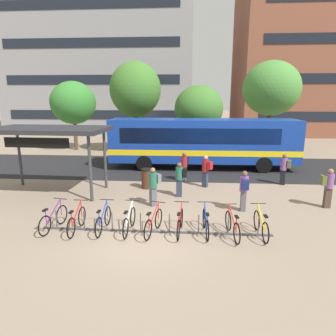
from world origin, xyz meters
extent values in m
plane|color=gray|center=(0.00, 0.00, 0.00)|extent=(200.00, 200.00, 0.00)
cube|color=#232326|center=(0.00, 10.40, 0.00)|extent=(80.00, 7.20, 0.01)
cube|color=#14389E|center=(2.34, 10.40, 1.85)|extent=(12.02, 2.63, 2.70)
cube|color=yellow|center=(2.34, 10.40, 1.20)|extent=(12.04, 2.65, 0.36)
cube|color=black|center=(7.79, 10.44, 2.98)|extent=(1.02, 2.30, 0.40)
cube|color=black|center=(8.32, 10.44, 2.12)|extent=(0.09, 2.19, 1.40)
cube|color=black|center=(2.03, 11.64, 2.25)|extent=(9.84, 0.13, 0.97)
cube|color=black|center=(2.05, 9.15, 2.25)|extent=(9.84, 0.13, 0.97)
cylinder|color=black|center=(6.05, 11.58, 0.50)|extent=(1.00, 0.31, 1.00)
cylinder|color=black|center=(6.07, 9.27, 0.50)|extent=(1.00, 0.31, 1.00)
cylinder|color=black|center=(-1.39, 11.53, 0.50)|extent=(1.00, 0.31, 1.00)
cylinder|color=black|center=(-1.37, 9.22, 0.50)|extent=(1.00, 0.31, 1.00)
cube|color=#47474C|center=(0.30, 0.42, 0.03)|extent=(8.01, 0.13, 0.06)
cylinder|color=#47474C|center=(-3.20, 0.44, 0.35)|extent=(0.04, 0.04, 0.70)
cylinder|color=#47474C|center=(-2.20, 0.43, 0.35)|extent=(0.04, 0.04, 0.70)
cylinder|color=#47474C|center=(-1.20, 0.43, 0.35)|extent=(0.04, 0.04, 0.70)
cylinder|color=#47474C|center=(-0.20, 0.42, 0.35)|extent=(0.04, 0.04, 0.70)
cylinder|color=#47474C|center=(0.80, 0.42, 0.35)|extent=(0.04, 0.04, 0.70)
cylinder|color=#47474C|center=(1.80, 0.41, 0.35)|extent=(0.04, 0.04, 0.70)
cylinder|color=#47474C|center=(2.81, 0.40, 0.35)|extent=(0.04, 0.04, 0.70)
cylinder|color=#47474C|center=(3.81, 0.40, 0.35)|extent=(0.04, 0.04, 0.70)
torus|color=black|center=(-3.22, 0.93, 0.35)|extent=(0.16, 0.70, 0.70)
torus|color=black|center=(-3.38, -0.08, 0.35)|extent=(0.16, 0.70, 0.70)
cube|color=#702893|center=(-3.30, 0.44, 0.67)|extent=(0.18, 0.91, 0.58)
cylinder|color=#702893|center=(-3.36, 0.02, 0.62)|extent=(0.03, 0.03, 0.55)
cube|color=black|center=(-3.36, 0.02, 0.88)|extent=(0.13, 0.23, 0.05)
cylinder|color=#702893|center=(-3.22, 0.91, 0.67)|extent=(0.04, 0.04, 0.65)
cylinder|color=black|center=(-3.22, 0.91, 0.98)|extent=(0.52, 0.11, 0.03)
torus|color=black|center=(-2.42, 0.83, 0.35)|extent=(0.05, 0.70, 0.70)
torus|color=black|center=(-2.43, -0.19, 0.35)|extent=(0.05, 0.70, 0.70)
cube|color=red|center=(-2.42, 0.34, 0.67)|extent=(0.04, 0.92, 0.58)
cylinder|color=red|center=(-2.42, -0.09, 0.62)|extent=(0.03, 0.03, 0.55)
cube|color=black|center=(-2.42, -0.09, 0.88)|extent=(0.10, 0.22, 0.05)
cylinder|color=red|center=(-2.42, 0.81, 0.67)|extent=(0.03, 0.03, 0.65)
cylinder|color=black|center=(-2.42, 0.81, 0.98)|extent=(0.52, 0.03, 0.03)
torus|color=black|center=(-1.50, 0.94, 0.35)|extent=(0.07, 0.71, 0.70)
torus|color=black|center=(-1.53, -0.08, 0.35)|extent=(0.07, 0.71, 0.70)
cube|color=#1E3DB2|center=(-1.51, 0.45, 0.67)|extent=(0.06, 0.92, 0.58)
cylinder|color=#1E3DB2|center=(-1.53, 0.02, 0.62)|extent=(0.03, 0.03, 0.55)
cube|color=black|center=(-1.53, 0.02, 0.88)|extent=(0.11, 0.22, 0.05)
cylinder|color=#1E3DB2|center=(-1.50, 0.92, 0.67)|extent=(0.03, 0.03, 0.65)
cylinder|color=black|center=(-1.50, 0.92, 0.98)|extent=(0.52, 0.04, 0.03)
torus|color=black|center=(-0.56, 0.92, 0.35)|extent=(0.08, 0.71, 0.70)
torus|color=black|center=(-0.62, -0.09, 0.35)|extent=(0.08, 0.71, 0.70)
cube|color=silver|center=(-0.59, 0.44, 0.67)|extent=(0.08, 0.92, 0.58)
cylinder|color=silver|center=(-0.61, 0.01, 0.62)|extent=(0.03, 0.03, 0.55)
cube|color=black|center=(-0.61, 0.01, 0.88)|extent=(0.11, 0.22, 0.05)
cylinder|color=silver|center=(-0.57, 0.90, 0.67)|extent=(0.03, 0.03, 0.65)
cylinder|color=black|center=(-0.57, 0.90, 0.98)|extent=(0.52, 0.06, 0.03)
torus|color=black|center=(0.39, 0.83, 0.35)|extent=(0.21, 0.69, 0.70)
torus|color=black|center=(0.14, -0.16, 0.35)|extent=(0.21, 0.69, 0.70)
cube|color=red|center=(0.27, 0.35, 0.67)|extent=(0.25, 0.90, 0.58)
cylinder|color=red|center=(0.16, -0.07, 0.62)|extent=(0.04, 0.04, 0.55)
cube|color=black|center=(0.16, -0.07, 0.88)|extent=(0.15, 0.24, 0.05)
cylinder|color=red|center=(0.38, 0.81, 0.67)|extent=(0.04, 0.04, 0.65)
cylinder|color=black|center=(0.38, 0.81, 0.98)|extent=(0.51, 0.15, 0.03)
torus|color=black|center=(1.21, 0.91, 0.35)|extent=(0.10, 0.71, 0.70)
torus|color=black|center=(1.13, -0.11, 0.35)|extent=(0.10, 0.71, 0.70)
cube|color=red|center=(1.17, 0.42, 0.67)|extent=(0.10, 0.92, 0.58)
cylinder|color=red|center=(1.14, -0.01, 0.62)|extent=(0.03, 0.03, 0.55)
cube|color=black|center=(1.14, -0.01, 0.88)|extent=(0.12, 0.23, 0.05)
cylinder|color=red|center=(1.20, 0.89, 0.67)|extent=(0.03, 0.03, 0.65)
cylinder|color=black|center=(1.20, 0.89, 0.98)|extent=(0.52, 0.07, 0.03)
torus|color=black|center=(2.01, 0.94, 0.35)|extent=(0.08, 0.71, 0.70)
torus|color=black|center=(2.07, -0.08, 0.35)|extent=(0.08, 0.71, 0.70)
cube|color=#1E3DB2|center=(2.04, 0.45, 0.67)|extent=(0.08, 0.92, 0.58)
cylinder|color=#1E3DB2|center=(2.07, 0.02, 0.62)|extent=(0.03, 0.03, 0.55)
cube|color=black|center=(2.07, 0.02, 0.88)|extent=(0.11, 0.23, 0.05)
cylinder|color=#1E3DB2|center=(2.01, 0.92, 0.67)|extent=(0.03, 0.03, 0.65)
cylinder|color=black|center=(2.01, 0.92, 0.98)|extent=(0.52, 0.06, 0.03)
torus|color=black|center=(2.85, 0.79, 0.35)|extent=(0.14, 0.70, 0.70)
torus|color=black|center=(2.99, -0.22, 0.35)|extent=(0.14, 0.70, 0.70)
cube|color=red|center=(2.92, 0.30, 0.67)|extent=(0.16, 0.92, 0.58)
cylinder|color=red|center=(2.98, -0.12, 0.62)|extent=(0.03, 0.03, 0.55)
cube|color=black|center=(2.98, -0.12, 0.88)|extent=(0.13, 0.23, 0.05)
cylinder|color=red|center=(2.85, 0.77, 0.67)|extent=(0.04, 0.04, 0.65)
cylinder|color=black|center=(2.85, 0.77, 0.98)|extent=(0.52, 0.10, 0.03)
torus|color=black|center=(3.86, 0.91, 0.35)|extent=(0.08, 0.71, 0.70)
torus|color=black|center=(3.92, -0.11, 0.35)|extent=(0.08, 0.71, 0.70)
cube|color=yellow|center=(3.89, 0.42, 0.67)|extent=(0.08, 0.92, 0.58)
cylinder|color=yellow|center=(3.91, -0.01, 0.62)|extent=(0.03, 0.03, 0.55)
cube|color=black|center=(3.91, -0.01, 0.88)|extent=(0.11, 0.23, 0.05)
cylinder|color=yellow|center=(3.86, 0.89, 0.67)|extent=(0.03, 0.03, 0.65)
cylinder|color=black|center=(3.86, 0.89, 0.98)|extent=(0.52, 0.06, 0.03)
cylinder|color=#38383D|center=(-2.90, 3.43, 1.50)|extent=(0.15, 0.15, 2.99)
cylinder|color=#38383D|center=(-7.43, 5.69, 1.50)|extent=(0.15, 0.15, 2.99)
cylinder|color=#38383D|center=(-2.81, 5.50, 1.50)|extent=(0.15, 0.15, 2.99)
cube|color=#28282D|center=(-5.16, 4.56, 3.09)|extent=(5.53, 3.09, 0.20)
cube|color=black|center=(-5.22, 3.38, 2.64)|extent=(2.95, 0.21, 0.44)
cube|color=#565660|center=(3.69, 2.71, 0.42)|extent=(0.20, 0.26, 0.84)
cylinder|color=#7F4C93|center=(3.69, 2.71, 1.16)|extent=(0.34, 0.34, 0.63)
sphere|color=brown|center=(3.69, 2.71, 1.59)|extent=(0.22, 0.22, 0.22)
cube|color=navy|center=(3.69, 2.45, 1.19)|extent=(0.28, 0.18, 0.40)
cube|color=#2D3851|center=(2.30, 5.98, 0.42)|extent=(0.33, 0.31, 0.83)
cylinder|color=maroon|center=(2.30, 5.98, 1.15)|extent=(0.47, 0.47, 0.63)
sphere|color=tan|center=(2.30, 5.98, 1.57)|extent=(0.22, 0.22, 0.22)
cube|color=#B21E23|center=(2.52, 5.85, 1.18)|extent=(0.30, 0.33, 0.40)
cube|color=#565660|center=(1.19, 7.01, 0.41)|extent=(0.27, 0.31, 0.82)
cylinder|color=maroon|center=(1.19, 7.01, 1.12)|extent=(0.42, 0.42, 0.60)
sphere|color=brown|center=(1.19, 7.01, 1.53)|extent=(0.22, 0.22, 0.22)
cube|color=black|center=(1.26, 7.26, 1.15)|extent=(0.32, 0.25, 0.40)
cube|color=black|center=(6.46, 6.71, 0.41)|extent=(0.32, 0.28, 0.81)
cylinder|color=#7F4C93|center=(6.46, 6.71, 1.13)|extent=(0.44, 0.44, 0.64)
sphere|color=brown|center=(6.46, 6.71, 1.56)|extent=(0.22, 0.22, 0.22)
cube|color=#56602D|center=(6.70, 6.61, 1.16)|extent=(0.27, 0.33, 0.40)
cube|color=#47382D|center=(7.31, 3.32, 0.44)|extent=(0.27, 0.21, 0.87)
cylinder|color=#7F4C93|center=(7.31, 3.32, 1.18)|extent=(0.35, 0.35, 0.61)
sphere|color=#936B4C|center=(7.31, 3.32, 1.59)|extent=(0.22, 0.22, 0.22)
cube|color=#56602D|center=(7.05, 3.31, 1.21)|extent=(0.19, 0.29, 0.40)
cube|color=#565660|center=(-0.07, 3.01, 0.41)|extent=(0.33, 0.32, 0.82)
cylinder|color=#23664C|center=(-0.07, 3.01, 1.15)|extent=(0.48, 0.48, 0.65)
sphere|color=#936B4C|center=(-0.07, 3.01, 1.59)|extent=(0.22, 0.22, 0.22)
cube|color=slate|center=(0.12, 3.18, 1.18)|extent=(0.32, 0.33, 0.40)
cube|color=#2D3851|center=(1.00, 4.34, 0.42)|extent=(0.27, 0.21, 0.84)
cylinder|color=#23664C|center=(1.00, 4.34, 1.13)|extent=(0.35, 0.35, 0.58)
sphere|color=brown|center=(1.00, 4.34, 1.53)|extent=(0.22, 0.22, 0.22)
cube|color=black|center=(1.26, 4.33, 1.16)|extent=(0.19, 0.29, 0.40)
cylinder|color=#4C2819|center=(-0.71, 5.56, 0.47)|extent=(0.52, 0.52, 0.95)
cylinder|color=black|center=(-0.71, 5.56, 0.99)|extent=(0.55, 0.55, 0.08)
cylinder|color=brown|center=(2.14, 14.36, 1.12)|extent=(0.32, 0.32, 2.24)
ellipsoid|color=#427A2D|center=(2.14, 14.36, 3.73)|extent=(3.72, 3.72, 3.50)
cylinder|color=brown|center=(-8.61, 16.69, 1.28)|extent=(0.32, 0.32, 2.56)
ellipsoid|color=#388433|center=(-8.61, 16.69, 4.11)|extent=(3.89, 3.89, 3.65)
cylinder|color=brown|center=(8.23, 17.23, 1.70)|extent=(0.32, 0.32, 3.40)
ellipsoid|color=#4C8E3D|center=(8.23, 17.23, 5.30)|extent=(4.75, 4.75, 4.48)
cylinder|color=brown|center=(-3.00, 15.80, 1.66)|extent=(0.32, 0.32, 3.31)
ellipsoid|color=#427A2D|center=(-3.00, 15.80, 5.19)|extent=(4.16, 4.16, 4.43)
cube|color=gray|center=(-10.32, 32.63, 10.35)|extent=(24.00, 10.41, 20.71)
cube|color=black|center=(-10.32, 27.39, 2.49)|extent=(21.12, 0.06, 1.10)
cube|color=black|center=(-10.32, 27.39, 6.63)|extent=(21.12, 0.06, 1.10)
cube|color=black|center=(-10.32, 27.39, 10.77)|extent=(21.12, 0.06, 1.10)
cube|color=black|center=(-10.32, 27.39, 14.91)|extent=(21.12, 0.06, 1.10)
camera|label=1|loc=(1.42, -9.12, 4.57)|focal=32.00mm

